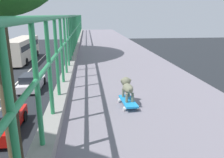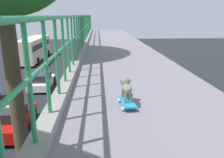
# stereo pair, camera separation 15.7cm
# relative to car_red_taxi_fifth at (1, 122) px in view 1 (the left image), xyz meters

# --- Properties ---
(green_railing) EXTENTS (0.20, 33.86, 1.19)m
(green_railing) POSITION_rel_car_red_taxi_fifth_xyz_m (4.40, -10.27, 4.69)
(green_railing) COLOR gray
(green_railing) RESTS_ON overpass_deck
(car_red_taxi_fifth) EXTENTS (1.93, 3.97, 1.53)m
(car_red_taxi_fifth) POSITION_rel_car_red_taxi_fifth_xyz_m (0.00, 0.00, 0.00)
(car_red_taxi_fifth) COLOR red
(car_red_taxi_fifth) RESTS_ON ground
(car_white_seventh) EXTENTS (1.83, 3.83, 1.37)m
(car_white_seventh) POSITION_rel_car_red_taxi_fifth_xyz_m (-0.12, 7.63, -0.03)
(car_white_seventh) COLOR silver
(car_white_seventh) RESTS_ON ground
(city_bus) EXTENTS (2.56, 10.46, 3.18)m
(city_bus) POSITION_rel_car_red_taxi_fifth_xyz_m (-4.18, 20.54, 1.13)
(city_bus) COLOR beige
(city_bus) RESTS_ON ground
(toy_skateboard) EXTENTS (0.23, 0.47, 0.08)m
(toy_skateboard) POSITION_rel_car_red_taxi_fifth_xyz_m (5.34, -8.91, 4.49)
(toy_skateboard) COLOR #1D8CD5
(toy_skateboard) RESTS_ON overpass_deck
(small_dog) EXTENTS (0.16, 0.38, 0.29)m
(small_dog) POSITION_rel_car_red_taxi_fifth_xyz_m (5.34, -8.83, 4.68)
(small_dog) COLOR #72725C
(small_dog) RESTS_ON toy_skateboard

